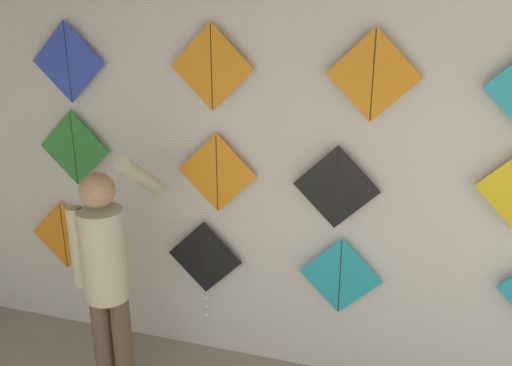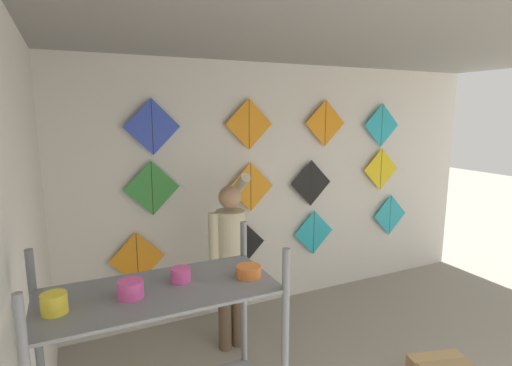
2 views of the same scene
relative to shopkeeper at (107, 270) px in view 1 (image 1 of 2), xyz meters
The scene contains 11 objects.
back_panel 1.23m from the shopkeeper, 38.58° to the left, with size 5.69×0.06×2.80m, color silver.
shopkeeper is the anchor object (origin of this frame).
kite_0 1.00m from the shopkeeper, 140.36° to the left, with size 0.55×0.01×0.55m.
kite_1 0.77m from the shopkeeper, 57.87° to the left, with size 0.55×0.04×0.76m.
kite_2 1.50m from the shopkeeper, 24.90° to the left, with size 0.55×0.01×0.55m.
kite_4 1.02m from the shopkeeper, 132.64° to the left, with size 0.55×0.01×0.55m.
kite_5 0.94m from the shopkeeper, 51.37° to the left, with size 0.55×0.01×0.55m.
kite_6 1.52m from the shopkeeper, 25.84° to the left, with size 0.55×0.01×0.55m.
kite_8 1.43m from the shopkeeper, 131.19° to the left, with size 0.55×0.01×0.55m.
kite_9 1.42m from the shopkeeper, 52.40° to the left, with size 0.55×0.01×0.55m.
kite_10 1.99m from the shopkeeper, 23.05° to the left, with size 0.55×0.01×0.55m.
Camera 1 is at (0.89, 0.30, 2.68)m, focal length 40.00 mm.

